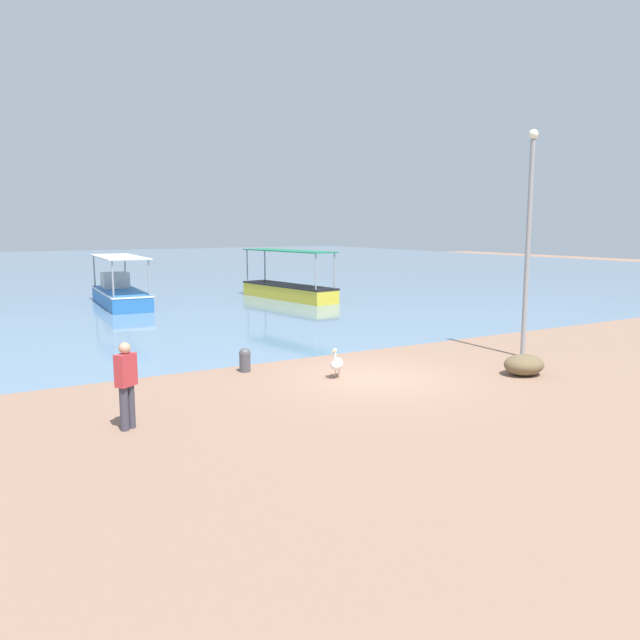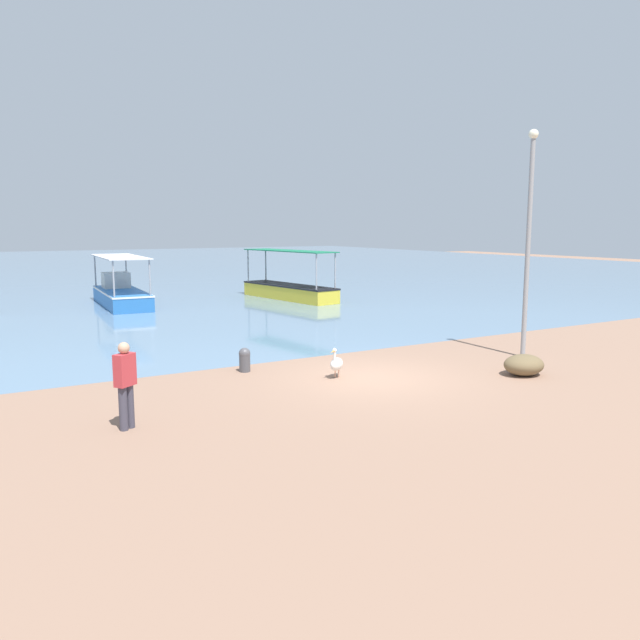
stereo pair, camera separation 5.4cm
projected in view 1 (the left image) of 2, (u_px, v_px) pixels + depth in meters
The scene contains 9 objects.
ground at pixel (373, 378), 15.96m from camera, with size 120.00×120.00×0.00m, color #8E6B56.
harbor_water at pixel (70, 269), 56.93m from camera, with size 110.00×90.00×0.00m, color #63829F.
fishing_boat_near_left at pixel (288, 289), 33.11m from camera, with size 2.49×6.85×2.58m.
fishing_boat_outer at pixel (120, 293), 30.45m from camera, with size 2.23×6.47×2.40m.
pelican at pixel (337, 363), 15.90m from camera, with size 0.69×0.60×0.80m.
lamp_post at pixel (528, 233), 18.01m from camera, with size 0.28×0.28×6.55m.
mooring_bollard at pixel (245, 359), 16.57m from camera, with size 0.31×0.31×0.65m.
fisherman_standing at pixel (126, 383), 11.79m from camera, with size 0.45×0.41×1.69m.
net_pile at pixel (524, 365), 16.22m from camera, with size 1.10×0.93×0.54m, color brown.
Camera 1 is at (-9.04, -12.74, 3.84)m, focal length 35.00 mm.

